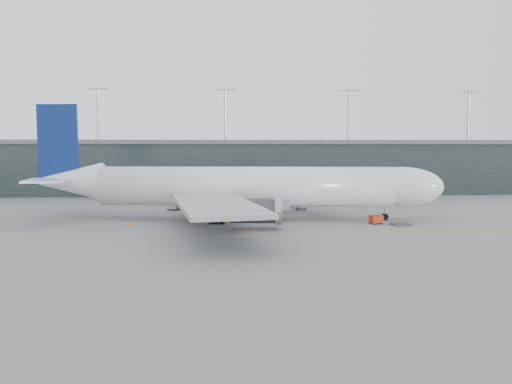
{
  "coord_description": "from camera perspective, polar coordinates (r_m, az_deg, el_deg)",
  "views": [
    {
      "loc": [
        5.21,
        -93.05,
        12.82
      ],
      "look_at": [
        10.56,
        -4.0,
        5.04
      ],
      "focal_mm": 35.0,
      "sensor_mm": 36.0,
      "label": 1
    }
  ],
  "objects": [
    {
      "name": "cone_wing_port",
      "position": [
        105.21,
        -1.15,
        -1.8
      ],
      "size": [
        0.49,
        0.49,
        0.78
      ],
      "primitive_type": "cone",
      "color": "#D74E0B",
      "rests_on": "ground"
    },
    {
      "name": "uld_c",
      "position": [
        105.48,
        -6.35,
        -1.49
      ],
      "size": [
        2.45,
        2.19,
        1.87
      ],
      "rotation": [
        0.0,
        0.0,
        -0.31
      ],
      "color": "#36363B",
      "rests_on": "ground"
    },
    {
      "name": "taxiline_lead_main",
      "position": [
        113.77,
        -3.52,
        -1.49
      ],
      "size": [
        0.25,
        60.0,
        0.02
      ],
      "primitive_type": "cube",
      "color": "#C09C12",
      "rests_on": "ground"
    },
    {
      "name": "baggage_dolly",
      "position": [
        87.21,
        16.22,
        -3.55
      ],
      "size": [
        3.19,
        2.69,
        0.29
      ],
      "primitive_type": "cube",
      "rotation": [
        0.0,
        0.0,
        0.13
      ],
      "color": "#3D3D42",
      "rests_on": "ground"
    },
    {
      "name": "cone_nose",
      "position": [
        93.19,
        13.49,
        -2.86
      ],
      "size": [
        0.41,
        0.41,
        0.66
      ],
      "primitive_type": "cone",
      "color": "orange",
      "rests_on": "ground"
    },
    {
      "name": "taxiline_a",
      "position": [
        90.11,
        -6.73,
        -3.22
      ],
      "size": [
        160.0,
        0.25,
        0.02
      ],
      "primitive_type": "cube",
      "color": "#C09C12",
      "rests_on": "ground"
    },
    {
      "name": "terminal",
      "position": [
        151.22,
        -5.42,
        2.99
      ],
      "size": [
        240.0,
        36.0,
        29.0
      ],
      "color": "black",
      "rests_on": "ground"
    },
    {
      "name": "ground",
      "position": [
        94.07,
        -6.59,
        -2.88
      ],
      "size": [
        320.0,
        320.0,
        0.0
      ],
      "primitive_type": "plane",
      "color": "slate",
      "rests_on": "ground"
    },
    {
      "name": "gse_cart",
      "position": [
        87.51,
        13.55,
        -3.04
      ],
      "size": [
        2.52,
        2.11,
        1.47
      ],
      "rotation": [
        0.0,
        0.0,
        0.4
      ],
      "color": "#A3240B",
      "rests_on": "ground"
    },
    {
      "name": "taxiline_b",
      "position": [
        74.34,
        -7.43,
        -4.98
      ],
      "size": [
        160.0,
        0.25,
        0.02
      ],
      "primitive_type": "cube",
      "color": "#C09C12",
      "rests_on": "ground"
    },
    {
      "name": "cone_wing_stbd",
      "position": [
        75.87,
        -0.33,
        -4.46
      ],
      "size": [
        0.46,
        0.46,
        0.73
      ],
      "primitive_type": "cone",
      "color": "#D0420B",
      "rests_on": "ground"
    },
    {
      "name": "main_aircraft",
      "position": [
        89.99,
        -1.59,
        0.54
      ],
      "size": [
        74.43,
        69.57,
        20.86
      ],
      "rotation": [
        0.0,
        0.0,
        -0.11
      ],
      "color": "white",
      "rests_on": "ground"
    },
    {
      "name": "uld_a",
      "position": [
        105.39,
        -9.37,
        -1.47
      ],
      "size": [
        2.85,
        2.63,
        2.09
      ],
      "rotation": [
        0.0,
        0.0,
        -0.43
      ],
      "color": "#36363B",
      "rests_on": "ground"
    },
    {
      "name": "uld_b",
      "position": [
        105.98,
        -6.98,
        -1.43
      ],
      "size": [
        2.59,
        2.28,
        2.0
      ],
      "rotation": [
        0.0,
        0.0,
        0.27
      ],
      "color": "#36363B",
      "rests_on": "ground"
    },
    {
      "name": "cone_tail",
      "position": [
        85.71,
        -14.28,
        -3.51
      ],
      "size": [
        0.49,
        0.49,
        0.77
      ],
      "primitive_type": "cone",
      "color": "#F05B0D",
      "rests_on": "ground"
    },
    {
      "name": "jet_bridge",
      "position": [
        116.29,
        3.33,
        0.9
      ],
      "size": [
        12.59,
        43.82,
        6.08
      ],
      "rotation": [
        0.0,
        0.0,
        0.25
      ],
      "color": "#2B2A30",
      "rests_on": "ground"
    }
  ]
}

